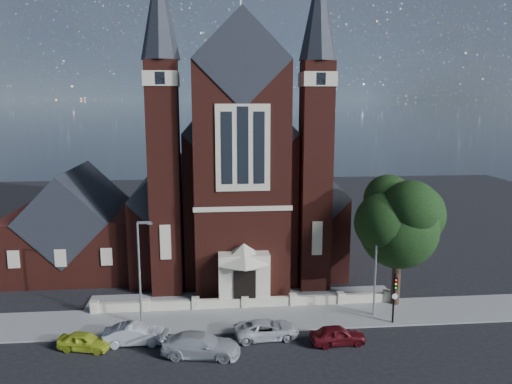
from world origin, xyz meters
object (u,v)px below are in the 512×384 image
parish_hall (77,229)px  car_lime_van (84,341)px  car_silver_b (201,345)px  car_silver_a (135,334)px  street_tree (402,224)px  street_lamp_right (377,260)px  car_white_suv (267,329)px  street_lamp_left (140,267)px  church (234,178)px  traffic_signal (394,292)px  car_dark_red (338,335)px

parish_hall → car_lime_van: bearing=-75.1°
car_silver_b → car_lime_van: bearing=88.8°
car_lime_van → car_silver_a: (3.30, 0.52, 0.09)m
street_tree → street_lamp_right: size_ratio=1.32×
car_silver_b → car_white_suv: 5.10m
street_lamp_left → street_tree: bearing=4.8°
parish_hall → street_lamp_left: 16.18m
street_tree → street_lamp_right: (-2.51, -1.71, -2.36)m
car_lime_van → church: bearing=-13.5°
street_lamp_right → car_silver_b: street_lamp_right is taller
car_white_suv → car_silver_a: bearing=85.9°
street_tree → street_lamp_left: 20.71m
church → car_lime_van: bearing=-117.0°
parish_hall → traffic_signal: (27.00, -15.57, -1.43)m
street_tree → car_white_suv: size_ratio=2.30×
traffic_signal → street_lamp_left: bearing=175.2°
street_tree → car_dark_red: bearing=-138.0°
street_tree → traffic_signal: size_ratio=2.67×
traffic_signal → car_lime_van: size_ratio=1.11×
church → car_dark_red: size_ratio=8.99×
traffic_signal → car_white_suv: size_ratio=0.86×
car_white_suv → car_dark_red: size_ratio=1.20×
street_tree → parish_hall: bearing=156.7°
street_lamp_left → car_dark_red: street_lamp_left is taller
parish_hall → church: bearing=17.2°
car_dark_red → car_silver_b: bearing=90.9°
traffic_signal → street_tree: bearing=64.1°
traffic_signal → car_silver_a: size_ratio=0.93×
church → street_lamp_left: size_ratio=4.31×
car_lime_van → car_white_suv: car_white_suv is taller
traffic_signal → car_white_suv: bearing=-172.6°
car_silver_b → car_dark_red: bearing=-75.7°
church → street_tree: size_ratio=3.26×
parish_hall → car_dark_red: size_ratio=3.14×
church → street_lamp_left: (-7.91, -18.94, -3.59)m
street_lamp_left → car_lime_van: 6.29m
car_silver_a → car_silver_b: car_silver_b is taller
parish_hall → car_white_suv: (17.18, -16.86, -3.37)m
street_lamp_left → street_lamp_right: bearing=0.0°
church → traffic_signal: bearing=-61.8°
street_tree → traffic_signal: bearing=-115.9°
car_silver_b → car_white_suv: (4.64, 2.10, -0.12)m
car_silver_b → church: bearing=1.6°
car_silver_b → street_tree: bearing=-57.6°
car_lime_van → car_silver_b: bearing=-87.6°
church → street_lamp_right: size_ratio=4.31×
street_lamp_left → traffic_signal: size_ratio=2.02×
car_lime_van → car_silver_a: size_ratio=0.84×
traffic_signal → car_silver_a: traffic_signal is taller
car_silver_a → car_dark_red: 14.15m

